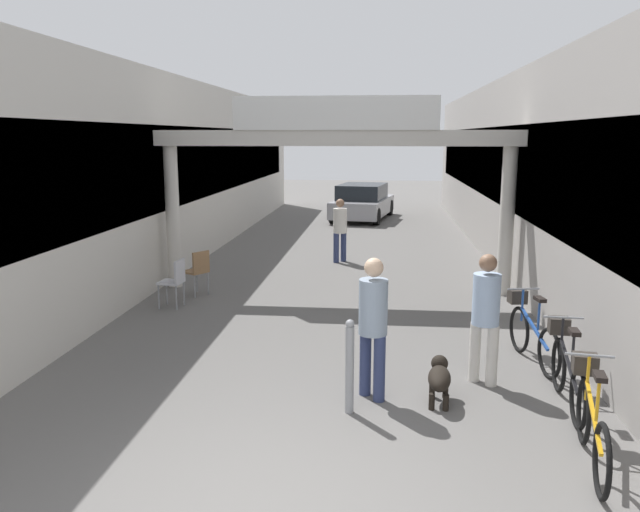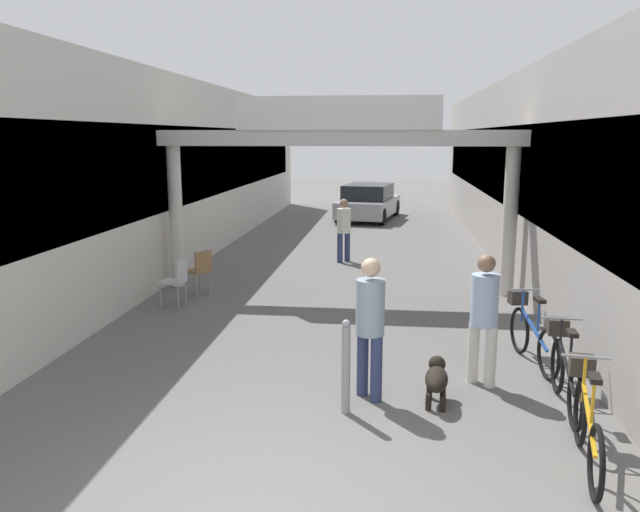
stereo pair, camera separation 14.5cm
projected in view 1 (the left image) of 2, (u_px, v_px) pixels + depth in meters
storefront_left at (147, 171)px, 15.94m from camera, size 3.00×26.00×4.42m
storefront_right at (557, 173)px, 14.94m from camera, size 3.00×26.00×4.42m
arcade_sign_gateway at (336, 157)px, 12.20m from camera, size 7.40×0.47×3.85m
pedestrian_with_dog at (373, 319)px, 7.31m from camera, size 0.48×0.48×1.71m
pedestrian_companion at (486, 311)px, 7.76m from camera, size 0.47×0.47×1.67m
pedestrian_carrying_crate at (340, 226)px, 15.41m from camera, size 0.48×0.48×1.58m
dog_on_leash at (439, 377)px, 7.32m from camera, size 0.31×0.69×0.50m
bicycle_orange_nearest at (591, 419)px, 5.95m from camera, size 0.46×1.68×0.98m
bicycle_black_second at (566, 369)px, 7.24m from camera, size 0.46×1.69×0.98m
bicycle_blue_third at (531, 331)px, 8.63m from camera, size 0.47×1.67×0.98m
bollard_post_metal at (350, 366)px, 6.99m from camera, size 0.10×0.10×1.10m
cafe_chair_aluminium_nearer at (175, 279)px, 11.35m from camera, size 0.44×0.44×0.89m
cafe_chair_wood_farther at (198, 269)px, 12.21m from camera, size 0.55×0.55×0.89m
parked_car_silver at (363, 202)px, 23.45m from camera, size 2.40×4.24×1.33m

